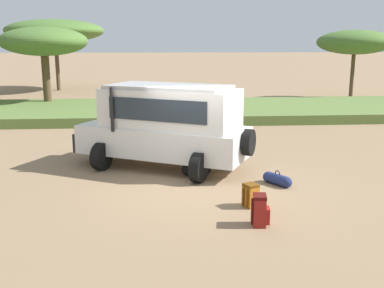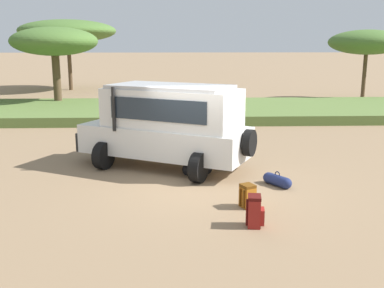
{
  "view_description": "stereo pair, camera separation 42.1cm",
  "coord_description": "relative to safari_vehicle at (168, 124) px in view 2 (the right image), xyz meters",
  "views": [
    {
      "loc": [
        -0.92,
        -11.27,
        3.62
      ],
      "look_at": [
        -0.04,
        0.26,
        1.0
      ],
      "focal_mm": 42.0,
      "sensor_mm": 36.0,
      "label": 1
    },
    {
      "loc": [
        -0.5,
        -11.29,
        3.62
      ],
      "look_at": [
        -0.04,
        0.26,
        1.0
      ],
      "focal_mm": 42.0,
      "sensor_mm": 36.0,
      "label": 2
    }
  ],
  "objects": [
    {
      "name": "backpack_beside_front_wheel",
      "position": [
        1.82,
        -3.41,
        -1.04
      ],
      "size": [
        0.43,
        0.4,
        0.53
      ],
      "color": "#B26619",
      "rests_on": "ground_plane"
    },
    {
      "name": "acacia_tree_centre_back",
      "position": [
        -6.34,
        12.53,
        2.36
      ],
      "size": [
        4.7,
        4.79,
        4.47
      ],
      "color": "brown",
      "rests_on": "ground_plane"
    },
    {
      "name": "grass_bank",
      "position": [
        0.69,
        9.97,
        -1.07
      ],
      "size": [
        120.0,
        7.0,
        0.44
      ],
      "color": "#5B7538",
      "rests_on": "ground_plane"
    },
    {
      "name": "acacia_tree_left_mid",
      "position": [
        -7.89,
        22.71,
        3.18
      ],
      "size": [
        7.29,
        7.71,
        5.33
      ],
      "color": "brown",
      "rests_on": "ground_plane"
    },
    {
      "name": "safari_vehicle",
      "position": [
        0.0,
        0.0,
        0.0
      ],
      "size": [
        5.34,
        3.95,
        2.44
      ],
      "color": "silver",
      "rests_on": "ground_plane"
    },
    {
      "name": "duffel_bag_low_black_case",
      "position": [
        0.81,
        -0.86,
        -1.11
      ],
      "size": [
        0.84,
        0.41,
        0.45
      ],
      "color": "black",
      "rests_on": "ground_plane"
    },
    {
      "name": "ground_plane",
      "position": [
        0.69,
        -1.61,
        -1.29
      ],
      "size": [
        320.0,
        320.0,
        0.0
      ],
      "primitive_type": "plane",
      "color": "#8C7051"
    },
    {
      "name": "duffel_bag_soft_canvas",
      "position": [
        2.83,
        -1.91,
        -1.15
      ],
      "size": [
        0.63,
        0.8,
        0.39
      ],
      "color": "navy",
      "rests_on": "ground_plane"
    },
    {
      "name": "backpack_cluster_center",
      "position": [
        1.78,
        -4.49,
        -0.98
      ],
      "size": [
        0.4,
        0.39,
        0.65
      ],
      "color": "maroon",
      "rests_on": "ground_plane"
    },
    {
      "name": "acacia_tree_right_mid",
      "position": [
        12.21,
        15.27,
        2.34
      ],
      "size": [
        4.73,
        4.6,
        4.41
      ],
      "color": "brown",
      "rests_on": "ground_plane"
    }
  ]
}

